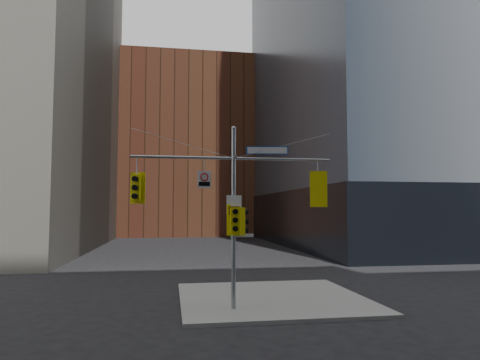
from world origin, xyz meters
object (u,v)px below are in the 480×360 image
object	(u,v)px
signal_assembly	(234,198)
traffic_light_east_arm	(318,189)
traffic_light_pole_side	(242,221)
traffic_light_west_arm	(136,188)
traffic_light_pole_front	(235,220)
regulatory_sign_arm	(204,179)
street_sign_blade	(267,150)

from	to	relation	value
signal_assembly	traffic_light_east_arm	xyz separation A→B (m)	(3.48, 0.00, 0.38)
traffic_light_east_arm	traffic_light_pole_side	bearing A→B (deg)	11.74
traffic_light_west_arm	traffic_light_pole_front	world-z (taller)	traffic_light_west_arm
signal_assembly	traffic_light_east_arm	distance (m)	3.50
signal_assembly	regulatory_sign_arm	size ratio (longest dim) A/B	12.09
street_sign_blade	regulatory_sign_arm	distance (m)	2.79
traffic_light_west_arm	traffic_light_pole_side	size ratio (longest dim) A/B	1.11
traffic_light_pole_front	street_sign_blade	distance (m)	3.11
traffic_light_east_arm	traffic_light_pole_front	size ratio (longest dim) A/B	1.20
signal_assembly	traffic_light_east_arm	world-z (taller)	signal_assembly
street_sign_blade	traffic_light_pole_front	bearing A→B (deg)	-160.82
traffic_light_east_arm	traffic_light_pole_front	world-z (taller)	traffic_light_east_arm
traffic_light_east_arm	regulatory_sign_arm	bearing A→B (deg)	12.33
traffic_light_west_arm	regulatory_sign_arm	distance (m)	2.61
traffic_light_east_arm	traffic_light_pole_side	world-z (taller)	traffic_light_east_arm
traffic_light_east_arm	traffic_light_pole_front	xyz separation A→B (m)	(-3.48, -0.27, -1.23)
traffic_light_west_arm	street_sign_blade	distance (m)	5.34
traffic_light_pole_front	regulatory_sign_arm	distance (m)	1.99
traffic_light_pole_front	street_sign_blade	bearing A→B (deg)	11.63
signal_assembly	traffic_light_pole_front	size ratio (longest dim) A/B	6.62
traffic_light_east_arm	street_sign_blade	bearing A→B (deg)	12.00
regulatory_sign_arm	signal_assembly	bearing A→B (deg)	-6.90
traffic_light_east_arm	traffic_light_pole_front	distance (m)	3.70
signal_assembly	traffic_light_pole_front	xyz separation A→B (m)	(0.00, -0.27, -0.85)
signal_assembly	traffic_light_pole_side	bearing A→B (deg)	3.31
street_sign_blade	traffic_light_east_arm	bearing A→B (deg)	7.89
traffic_light_east_arm	traffic_light_pole_front	bearing A→B (deg)	16.47
traffic_light_west_arm	traffic_light_east_arm	world-z (taller)	traffic_light_east_arm
traffic_light_east_arm	regulatory_sign_arm	size ratio (longest dim) A/B	2.19
traffic_light_west_arm	regulatory_sign_arm	bearing A→B (deg)	13.13
signal_assembly	traffic_light_pole_side	world-z (taller)	signal_assembly
signal_assembly	regulatory_sign_arm	world-z (taller)	signal_assembly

